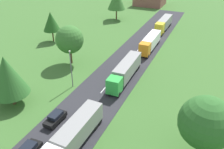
# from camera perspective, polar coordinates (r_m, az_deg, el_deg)

# --- Properties ---
(road) EXTENTS (10.00, 140.00, 0.06)m
(road) POSITION_cam_1_polar(r_m,az_deg,el_deg) (39.52, -6.38, -8.60)
(road) COLOR #2B2B30
(road) RESTS_ON ground
(lane_marking_centre) EXTENTS (0.16, 119.39, 0.01)m
(lane_marking_centre) POSITION_cam_1_polar(r_m,az_deg,el_deg) (36.65, -9.95, -12.46)
(lane_marking_centre) COLOR white
(lane_marking_centre) RESTS_ON road
(truck_lead) EXTENTS (2.69, 12.32, 3.59)m
(truck_lead) POSITION_cam_1_polar(r_m,az_deg,el_deg) (32.34, -9.42, -14.34)
(truck_lead) COLOR white
(truck_lead) RESTS_ON road
(truck_second) EXTENTS (2.70, 13.41, 3.64)m
(truck_second) POSITION_cam_1_polar(r_m,az_deg,el_deg) (46.36, 3.28, 0.96)
(truck_second) COLOR green
(truck_second) RESTS_ON road
(truck_third) EXTENTS (2.54, 12.17, 3.50)m
(truck_third) POSITION_cam_1_polar(r_m,az_deg,el_deg) (61.10, 9.35, 7.86)
(truck_third) COLOR orange
(truck_third) RESTS_ON road
(truck_fourth) EXTENTS (2.60, 13.03, 3.59)m
(truck_fourth) POSITION_cam_1_polar(r_m,az_deg,el_deg) (76.56, 12.55, 12.08)
(truck_fourth) COLOR yellow
(truck_fourth) RESTS_ON road
(car_third) EXTENTS (1.82, 3.99, 1.57)m
(car_third) POSITION_cam_1_polar(r_m,az_deg,el_deg) (37.42, -13.68, -10.29)
(car_third) COLOR black
(car_third) RESTS_ON road
(lamppost_second) EXTENTS (0.36, 0.36, 7.59)m
(lamppost_second) POSITION_cam_1_polar(r_m,az_deg,el_deg) (43.79, -10.00, 1.83)
(lamppost_second) COLOR slate
(lamppost_second) RESTS_ON ground
(tree_oak) EXTENTS (6.16, 6.16, 9.01)m
(tree_oak) POSITION_cam_1_polar(r_m,az_deg,el_deg) (41.26, -24.22, -0.24)
(tree_oak) COLOR #513823
(tree_oak) RESTS_ON ground
(tree_birch) EXTENTS (4.64, 4.64, 8.24)m
(tree_birch) POSITION_cam_1_polar(r_m,az_deg,el_deg) (66.75, -14.68, 12.45)
(tree_birch) COLOR #513823
(tree_birch) RESTS_ON ground
(tree_maple) EXTENTS (6.78, 6.78, 8.66)m
(tree_maple) POSITION_cam_1_polar(r_m,az_deg,el_deg) (31.12, 21.98, -10.87)
(tree_maple) COLOR #513823
(tree_maple) RESTS_ON ground
(tree_lime) EXTENTS (6.19, 6.19, 8.88)m
(tree_lime) POSITION_cam_1_polar(r_m,az_deg,el_deg) (52.46, -10.34, 8.41)
(tree_lime) COLOR #513823
(tree_lime) RESTS_ON ground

